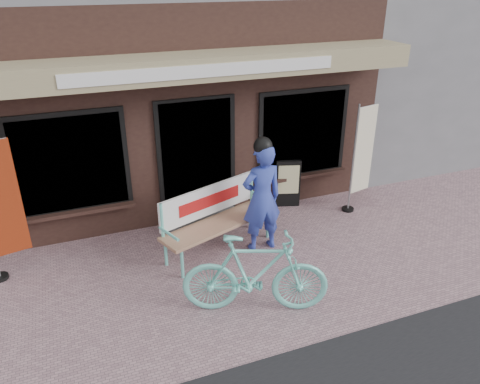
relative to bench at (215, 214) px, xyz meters
name	(u,v)px	position (x,y,z in m)	size (l,w,h in m)	color
ground	(239,280)	(0.04, -0.95, -0.61)	(70.00, 70.00, 0.00)	#A57E86
storefront	(152,26)	(0.04, 4.01, 2.38)	(7.00, 6.77, 6.00)	black
neighbor_right_near	(455,19)	(8.54, 4.55, 2.19)	(10.00, 7.00, 5.60)	slate
bench	(215,214)	(0.00, 0.00, 0.00)	(1.97, 1.12, 1.04)	#6FD9CA
person	(262,196)	(0.69, -0.24, 0.30)	(0.65, 0.44, 1.86)	#3142AB
bicycle	(255,274)	(0.01, -1.62, -0.05)	(0.53, 1.87, 1.12)	#6FD9CA
nobori_red	(0,208)	(-2.96, 0.38, 0.48)	(0.63, 0.28, 2.12)	gray
nobori_cream	(361,156)	(2.89, 0.39, 0.42)	(0.60, 0.26, 2.01)	gray
menu_stand	(288,183)	(1.73, 0.92, -0.15)	(0.46, 0.22, 0.91)	black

